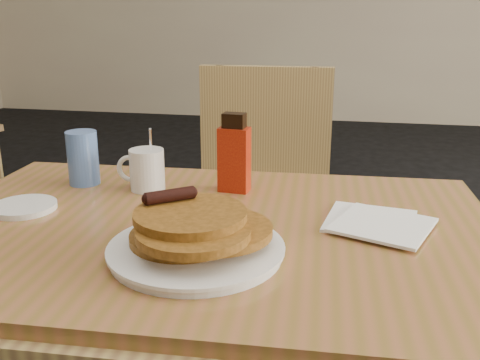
# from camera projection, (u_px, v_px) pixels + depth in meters

# --- Properties ---
(main_table) EXTENTS (1.20, 0.84, 0.75)m
(main_table) POSITION_uv_depth(u_px,v_px,m) (206.00, 246.00, 1.04)
(main_table) COLOR #9D5F37
(main_table) RESTS_ON floor
(chair_main_far) EXTENTS (0.45, 0.45, 0.97)m
(chair_main_far) POSITION_uv_depth(u_px,v_px,m) (260.00, 190.00, 1.76)
(chair_main_far) COLOR tan
(chair_main_far) RESTS_ON floor
(pancake_plate) EXTENTS (0.30, 0.30, 0.10)m
(pancake_plate) POSITION_uv_depth(u_px,v_px,m) (196.00, 238.00, 0.89)
(pancake_plate) COLOR white
(pancake_plate) RESTS_ON main_table
(coffee_mug) EXTENTS (0.11, 0.08, 0.15)m
(coffee_mug) POSITION_uv_depth(u_px,v_px,m) (146.00, 169.00, 1.22)
(coffee_mug) COLOR white
(coffee_mug) RESTS_ON main_table
(syrup_bottle) EXTENTS (0.07, 0.05, 0.18)m
(syrup_bottle) POSITION_uv_depth(u_px,v_px,m) (234.00, 156.00, 1.20)
(syrup_bottle) COLOR maroon
(syrup_bottle) RESTS_ON main_table
(napkin_stack) EXTENTS (0.22, 0.23, 0.01)m
(napkin_stack) POSITION_uv_depth(u_px,v_px,m) (377.00, 223.00, 1.03)
(napkin_stack) COLOR white
(napkin_stack) RESTS_ON main_table
(blue_tumbler) EXTENTS (0.08, 0.08, 0.13)m
(blue_tumbler) POSITION_uv_depth(u_px,v_px,m) (83.00, 158.00, 1.26)
(blue_tumbler) COLOR #5277C0
(blue_tumbler) RESTS_ON main_table
(side_saucer) EXTENTS (0.14, 0.14, 0.01)m
(side_saucer) POSITION_uv_depth(u_px,v_px,m) (24.00, 207.00, 1.11)
(side_saucer) COLOR white
(side_saucer) RESTS_ON main_table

